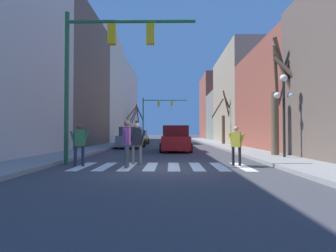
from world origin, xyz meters
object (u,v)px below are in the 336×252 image
pedestrian_crossing_street (137,140)px  pedestrian_on_right_sidewalk (127,140)px  traffic_signal_near (102,55)px  pedestrian_near_right_corner (236,142)px  street_tree_right_mid (224,121)px  car_at_intersection (176,139)px  street_lamp_right_corner (284,98)px  car_driving_away_lane (139,138)px  car_driving_toward_lane (181,136)px  traffic_signal_far (156,109)px  street_tree_left_mid (136,122)px  street_tree_right_far (280,98)px  car_parked_right_mid (131,138)px  pedestrian_waiting_at_curb (79,141)px

pedestrian_crossing_street → pedestrian_on_right_sidewalk: 1.09m
traffic_signal_near → pedestrian_near_right_corner: (5.54, -0.25, -3.64)m
traffic_signal_near → street_tree_right_mid: size_ratio=1.14×
car_at_intersection → pedestrian_crossing_street: 7.80m
street_lamp_right_corner → car_at_intersection: size_ratio=0.87×
street_tree_right_mid → traffic_signal_near: bearing=-116.8°
pedestrian_near_right_corner → street_tree_right_mid: bearing=114.5°
traffic_signal_near → car_driving_away_lane: 18.22m
car_driving_toward_lane → pedestrian_crossing_street: size_ratio=2.37×
traffic_signal_far → pedestrian_crossing_street: traffic_signal_far is taller
street_tree_left_mid → car_driving_away_lane: bearing=-80.8°
car_at_intersection → traffic_signal_far: bearing=7.0°
street_tree_right_far → pedestrian_crossing_street: bearing=-157.7°
car_parked_right_mid → pedestrian_on_right_sidewalk: bearing=-172.1°
car_parked_right_mid → pedestrian_waiting_at_curb: 12.32m
car_driving_away_lane → pedestrian_near_right_corner: bearing=-161.1°
traffic_signal_near → street_tree_left_mid: traffic_signal_near is taller
traffic_signal_near → pedestrian_on_right_sidewalk: bearing=-37.4°
car_at_intersection → street_tree_right_mid: (5.27, 9.05, 1.74)m
car_parked_right_mid → pedestrian_waiting_at_curb: (-0.21, -12.32, 0.18)m
pedestrian_on_right_sidewalk → car_driving_away_lane: bearing=6.4°
traffic_signal_near → pedestrian_on_right_sidewalk: size_ratio=3.54×
street_tree_right_far → pedestrian_waiting_at_curb: bearing=-159.0°
traffic_signal_near → car_driving_toward_lane: bearing=81.5°
car_at_intersection → pedestrian_on_right_sidewalk: 8.88m
street_tree_right_mid → street_tree_left_mid: bearing=129.0°
street_lamp_right_corner → car_parked_right_mid: bearing=132.0°
traffic_signal_near → car_parked_right_mid: size_ratio=1.37×
pedestrian_near_right_corner → pedestrian_on_right_sidewalk: bearing=-136.8°
car_driving_toward_lane → pedestrian_near_right_corner: size_ratio=2.58×
traffic_signal_far → pedestrian_waiting_at_curb: traffic_signal_far is taller
street_tree_left_mid → street_tree_right_mid: (11.18, -13.79, -0.35)m
car_driving_away_lane → pedestrian_on_right_sidewalk: (1.84, -18.72, 0.33)m
street_lamp_right_corner → pedestrian_crossing_street: street_lamp_right_corner is taller
car_at_intersection → pedestrian_near_right_corner: bearing=-163.7°
traffic_signal_near → car_driving_away_lane: traffic_signal_near is taller
street_tree_right_far → street_tree_right_mid: (-0.24, 13.64, -0.63)m
car_parked_right_mid → street_tree_right_far: (9.28, -8.67, 2.38)m
pedestrian_crossing_street → street_lamp_right_corner: bearing=8.0°
traffic_signal_near → pedestrian_crossing_street: bearing=5.4°
traffic_signal_near → pedestrian_crossing_street: traffic_signal_near is taller
pedestrian_on_right_sidewalk → street_tree_right_mid: size_ratio=0.32×
traffic_signal_near → pedestrian_on_right_sidewalk: traffic_signal_near is taller
car_at_intersection → pedestrian_on_right_sidewalk: (-2.01, -8.65, 0.23)m
pedestrian_waiting_at_curb → street_tree_right_far: size_ratio=0.27×
car_driving_toward_lane → pedestrian_on_right_sidewalk: pedestrian_on_right_sidewalk is taller
street_lamp_right_corner → pedestrian_on_right_sidewalk: 7.94m
car_parked_right_mid → street_tree_right_far: street_tree_right_far is taller
traffic_signal_far → car_parked_right_mid: traffic_signal_far is taller
street_lamp_right_corner → pedestrian_waiting_at_curb: (-9.14, -2.38, -1.99)m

